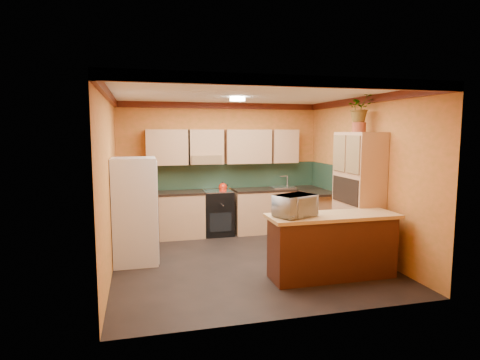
% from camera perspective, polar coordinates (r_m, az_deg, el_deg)
% --- Properties ---
extents(room_shell, '(4.24, 4.24, 2.72)m').
position_cam_1_polar(room_shell, '(6.64, 0.48, 6.73)').
color(room_shell, black).
rests_on(room_shell, ground).
extents(base_cabinets_back, '(3.65, 0.60, 0.88)m').
position_cam_1_polar(base_cabinets_back, '(8.40, 1.02, -4.56)').
color(base_cabinets_back, tan).
rests_on(base_cabinets_back, ground).
extents(countertop_back, '(3.65, 0.62, 0.04)m').
position_cam_1_polar(countertop_back, '(8.32, 1.02, -1.46)').
color(countertop_back, black).
rests_on(countertop_back, base_cabinets_back).
extents(stove, '(0.58, 0.58, 0.91)m').
position_cam_1_polar(stove, '(8.26, -3.18, -4.66)').
color(stove, black).
rests_on(stove, ground).
extents(kettle, '(0.18, 0.18, 0.18)m').
position_cam_1_polar(kettle, '(8.14, -2.45, -0.94)').
color(kettle, red).
rests_on(kettle, stove).
extents(sink, '(0.48, 0.40, 0.03)m').
position_cam_1_polar(sink, '(8.55, 6.04, -1.03)').
color(sink, silver).
rests_on(sink, countertop_back).
extents(base_cabinets_right, '(0.60, 0.80, 0.88)m').
position_cam_1_polar(base_cabinets_right, '(8.23, 11.05, -4.94)').
color(base_cabinets_right, tan).
rests_on(base_cabinets_right, ground).
extents(countertop_right, '(0.62, 0.80, 0.04)m').
position_cam_1_polar(countertop_right, '(8.15, 11.13, -1.77)').
color(countertop_right, black).
rests_on(countertop_right, base_cabinets_right).
extents(fridge, '(0.68, 0.66, 1.70)m').
position_cam_1_polar(fridge, '(6.63, -14.73, -4.26)').
color(fridge, silver).
rests_on(fridge, ground).
extents(pantry, '(0.48, 0.90, 2.10)m').
position_cam_1_polar(pantry, '(6.93, 16.45, -2.16)').
color(pantry, tan).
rests_on(pantry, ground).
extents(fern_pot, '(0.22, 0.22, 0.16)m').
position_cam_1_polar(fern_pot, '(6.90, 16.56, 7.21)').
color(fern_pot, brown).
rests_on(fern_pot, pantry).
extents(fern, '(0.44, 0.39, 0.47)m').
position_cam_1_polar(fern, '(6.91, 16.65, 9.83)').
color(fern, tan).
rests_on(fern, fern_pot).
extents(breakfast_bar, '(1.80, 0.55, 0.88)m').
position_cam_1_polar(breakfast_bar, '(6.02, 12.96, -9.35)').
color(breakfast_bar, '#441E10').
rests_on(breakfast_bar, ground).
extents(bar_top, '(1.90, 0.65, 0.05)m').
position_cam_1_polar(bar_top, '(5.91, 13.09, -5.02)').
color(bar_top, tan).
rests_on(bar_top, breakfast_bar).
extents(microwave, '(0.66, 0.57, 0.31)m').
position_cam_1_polar(microwave, '(5.64, 7.83, -3.63)').
color(microwave, silver).
rests_on(microwave, bar_top).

